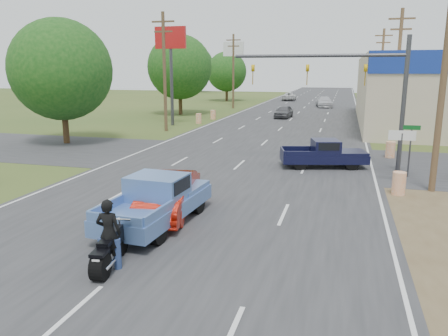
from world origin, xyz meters
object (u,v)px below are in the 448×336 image
(motorcycle, at_px, (109,252))
(rider, at_px, (109,236))
(red_convertible, at_px, (169,195))
(navy_pickup, at_px, (326,153))
(distant_car_silver, at_px, (324,102))
(distant_car_white, at_px, (289,97))
(blue_pickup, at_px, (158,199))
(distant_car_grey, at_px, (284,112))

(motorcycle, height_order, rider, rider)
(red_convertible, height_order, navy_pickup, navy_pickup)
(red_convertible, xyz_separation_m, navy_pickup, (5.20, 9.87, 0.02))
(distant_car_silver, xyz_separation_m, distant_car_white, (-6.61, 12.69, -0.07))
(blue_pickup, bearing_deg, red_convertible, 94.45)
(motorcycle, distance_m, distant_car_silver, 55.33)
(motorcycle, height_order, navy_pickup, navy_pickup)
(rider, bearing_deg, distant_car_white, -95.03)
(navy_pickup, xyz_separation_m, distant_car_silver, (-2.04, 40.72, -0.02))
(distant_car_grey, bearing_deg, distant_car_white, 99.80)
(rider, relative_size, distant_car_silver, 0.36)
(blue_pickup, relative_size, distant_car_white, 1.09)
(distant_car_white, bearing_deg, motorcycle, 90.31)
(blue_pickup, height_order, navy_pickup, blue_pickup)
(navy_pickup, xyz_separation_m, distant_car_white, (-8.65, 53.41, -0.09))
(distant_car_silver, bearing_deg, rider, -102.55)
(navy_pickup, bearing_deg, distant_car_silver, 168.32)
(motorcycle, distance_m, distant_car_white, 68.04)
(red_convertible, bearing_deg, rider, -96.67)
(blue_pickup, xyz_separation_m, navy_pickup, (5.19, 10.82, -0.11))
(distant_car_silver, height_order, distant_car_white, distant_car_silver)
(red_convertible, bearing_deg, distant_car_white, 84.08)
(red_convertible, xyz_separation_m, motorcycle, (0.20, -4.66, -0.24))
(distant_car_white, bearing_deg, navy_pickup, 96.43)
(blue_pickup, relative_size, distant_car_silver, 1.04)
(red_convertible, distance_m, distant_car_grey, 34.62)
(blue_pickup, relative_size, distant_car_grey, 1.33)
(rider, height_order, distant_car_silver, rider)
(navy_pickup, xyz_separation_m, distant_car_grey, (-5.69, 24.75, -0.08))
(distant_car_grey, bearing_deg, red_convertible, -85.29)
(blue_pickup, bearing_deg, motorcycle, -83.13)
(motorcycle, xyz_separation_m, distant_car_grey, (-0.69, 39.28, 0.17))
(motorcycle, relative_size, rider, 1.24)
(motorcycle, bearing_deg, red_convertible, 84.34)
(distant_car_grey, bearing_deg, navy_pickup, -73.16)
(navy_pickup, relative_size, distant_car_white, 0.99)
(red_convertible, relative_size, distant_car_white, 0.93)
(rider, bearing_deg, blue_pickup, -95.26)
(navy_pickup, bearing_deg, red_convertible, -42.32)
(motorcycle, height_order, distant_car_white, distant_car_white)
(rider, bearing_deg, red_convertible, -95.73)
(motorcycle, xyz_separation_m, navy_pickup, (5.00, 14.53, 0.26))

